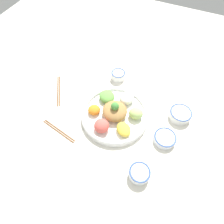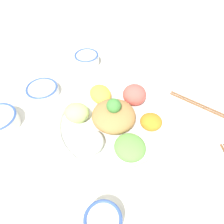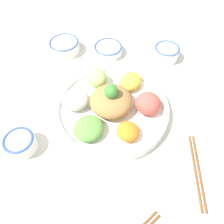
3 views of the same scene
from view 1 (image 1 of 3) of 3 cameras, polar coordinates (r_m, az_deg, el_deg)
The scene contains 9 objects.
ground_plane at distance 0.97m, azimuth 0.43°, elevation -0.78°, with size 2.40×2.40×0.00m, color silver.
salad_platter at distance 0.95m, azimuth 0.90°, elevation -0.39°, with size 0.34×0.34×0.11m.
sauce_bowl_red at distance 1.11m, azimuth 1.89°, elevation 11.21°, with size 0.08×0.08×0.05m.
rice_bowl_blue at distance 1.01m, azimuth 20.08°, elevation -0.60°, with size 0.11×0.11×0.04m.
sauce_bowl_dark at distance 0.83m, azimuth 8.33°, elevation -17.95°, with size 0.09×0.09×0.05m.
rice_bowl_plain at distance 0.92m, azimuth 15.80°, elevation -7.67°, with size 0.10×0.10×0.03m.
chopsticks_pair_near at distance 0.96m, azimuth -15.93°, elevation -5.50°, with size 0.06×0.20×0.01m.
chopsticks_pair_far at distance 1.11m, azimuth -15.99°, elevation 6.35°, with size 0.19×0.13×0.01m.
serving_spoon_main at distance 1.10m, azimuth 11.08°, elevation 7.16°, with size 0.11×0.10×0.01m.
Camera 1 is at (0.47, 0.21, 0.82)m, focal length 30.00 mm.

